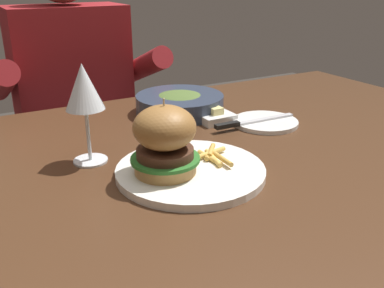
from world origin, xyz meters
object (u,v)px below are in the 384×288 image
burger_sandwich (165,140)px  diner_person (78,132)px  main_plate (191,171)px  soup_bowl (180,103)px  wine_glass (84,90)px  bread_plate (265,122)px  table_knife (248,122)px  butter_dish (216,117)px

burger_sandwich → diner_person: size_ratio=0.11×
main_plate → soup_bowl: soup_bowl is taller
wine_glass → bread_plate: (0.42, 0.01, -0.13)m
main_plate → bread_plate: (0.29, 0.15, -0.00)m
main_plate → diner_person: bearing=89.8°
wine_glass → soup_bowl: wine_glass is taller
table_knife → soup_bowl: 0.20m
butter_dish → wine_glass: bearing=-166.6°
diner_person → bread_plate: bearing=-66.4°
soup_bowl → diner_person: (-0.15, 0.47, -0.20)m
table_knife → bread_plate: bearing=-1.8°
bread_plate → main_plate: bearing=-152.5°
table_knife → burger_sandwich: bearing=-152.8°
main_plate → bread_plate: bearing=27.5°
main_plate → butter_dish: (0.19, 0.22, 0.00)m
soup_bowl → main_plate: bearing=-115.1°
table_knife → soup_bowl: bearing=115.2°
bread_plate → soup_bowl: bearing=126.8°
bread_plate → soup_bowl: soup_bowl is taller
wine_glass → bread_plate: wine_glass is taller
diner_person → wine_glass: bearing=-102.0°
main_plate → wine_glass: 0.24m
butter_dish → soup_bowl: size_ratio=0.37×
table_knife → butter_dish: 0.08m
wine_glass → butter_dish: (0.33, 0.08, -0.13)m
bread_plate → butter_dish: size_ratio=1.85×
main_plate → butter_dish: bearing=48.8°
wine_glass → soup_bowl: size_ratio=0.84×
burger_sandwich → butter_dish: burger_sandwich is taller
burger_sandwich → soup_bowl: bearing=58.3°
main_plate → table_knife: table_knife is taller
diner_person → burger_sandwich: bearing=-93.5°
bread_plate → table_knife: size_ratio=0.71×
bread_plate → diner_person: bearing=113.6°
wine_glass → bread_plate: 0.45m
butter_dish → diner_person: (-0.19, 0.58, -0.19)m
wine_glass → soup_bowl: 0.36m
wine_glass → butter_dish: size_ratio=2.27×
bread_plate → soup_bowl: (-0.13, 0.18, 0.02)m
table_knife → butter_dish: size_ratio=2.60×
burger_sandwich → bread_plate: burger_sandwich is taller
soup_bowl → diner_person: size_ratio=0.19×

